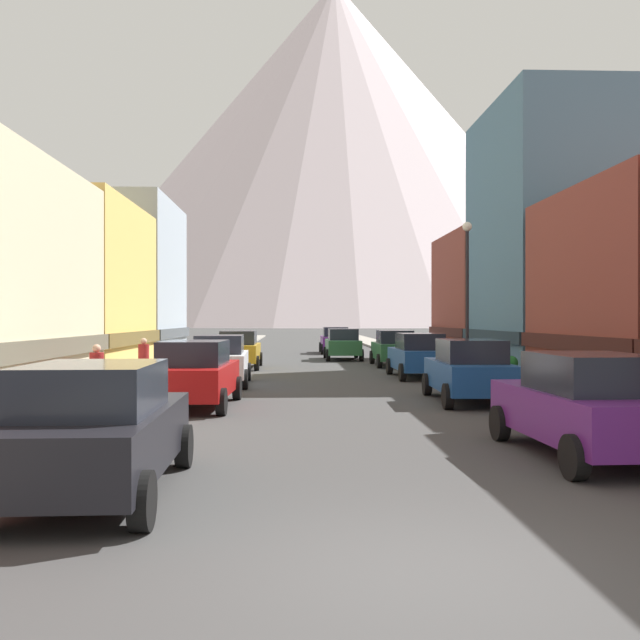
% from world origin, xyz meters
% --- Properties ---
extents(ground_plane, '(400.00, 400.00, 0.00)m').
position_xyz_m(ground_plane, '(0.00, 0.00, 0.00)').
color(ground_plane, '#3A3A3A').
extents(sidewalk_left, '(2.50, 100.00, 0.15)m').
position_xyz_m(sidewalk_left, '(-6.25, 35.00, 0.07)').
color(sidewalk_left, gray).
rests_on(sidewalk_left, ground).
extents(sidewalk_right, '(2.50, 100.00, 0.15)m').
position_xyz_m(sidewalk_right, '(6.25, 35.00, 0.07)').
color(sidewalk_right, gray).
rests_on(sidewalk_right, ground).
extents(storefront_left_2, '(9.51, 8.53, 6.93)m').
position_xyz_m(storefront_left_2, '(-12.11, 21.25, 3.33)').
color(storefront_left_2, '#D8B259').
rests_on(storefront_left_2, ground).
extents(storefront_left_3, '(7.24, 8.61, 8.46)m').
position_xyz_m(storefront_left_3, '(-10.97, 30.11, 4.08)').
color(storefront_left_3, '#99A5B2').
rests_on(storefront_left_3, ground).
extents(storefront_right_2, '(7.27, 8.76, 11.81)m').
position_xyz_m(storefront_right_2, '(10.99, 23.88, 5.72)').
color(storefront_right_2, slate).
rests_on(storefront_right_2, ground).
extents(storefront_right_3, '(7.73, 8.57, 7.18)m').
position_xyz_m(storefront_right_3, '(11.22, 32.72, 3.45)').
color(storefront_right_3, brown).
rests_on(storefront_right_3, ground).
extents(car_left_0, '(2.14, 4.44, 1.78)m').
position_xyz_m(car_left_0, '(-3.80, 2.96, 0.90)').
color(car_left_0, black).
rests_on(car_left_0, ground).
extents(car_left_1, '(2.19, 4.46, 1.78)m').
position_xyz_m(car_left_1, '(-3.80, 12.12, 0.90)').
color(car_left_1, '#9E1111').
rests_on(car_left_1, ground).
extents(car_left_2, '(2.19, 4.46, 1.78)m').
position_xyz_m(car_left_2, '(-3.80, 18.25, 0.90)').
color(car_left_2, silver).
rests_on(car_left_2, ground).
extents(car_left_3, '(2.08, 4.41, 1.78)m').
position_xyz_m(car_left_3, '(-3.80, 26.53, 0.90)').
color(car_left_3, '#B28419').
rests_on(car_left_3, ground).
extents(car_right_0, '(2.19, 4.46, 1.78)m').
position_xyz_m(car_right_0, '(3.80, 5.20, 0.90)').
color(car_right_0, '#591E72').
rests_on(car_right_0, ground).
extents(car_right_1, '(2.17, 4.45, 1.78)m').
position_xyz_m(car_right_1, '(3.80, 13.03, 0.90)').
color(car_right_1, '#19478C').
rests_on(car_right_1, ground).
extents(car_right_2, '(2.10, 4.42, 1.78)m').
position_xyz_m(car_right_2, '(3.80, 21.04, 0.90)').
color(car_right_2, '#19478C').
rests_on(car_right_2, ground).
extents(car_right_3, '(2.09, 4.41, 1.78)m').
position_xyz_m(car_right_3, '(3.80, 27.82, 0.90)').
color(car_right_3, '#265933').
rests_on(car_right_3, ground).
extents(car_driving_0, '(2.06, 4.40, 1.78)m').
position_xyz_m(car_driving_0, '(1.60, 33.05, 0.90)').
color(car_driving_0, '#265933').
rests_on(car_driving_0, ground).
extents(car_driving_1, '(2.06, 4.40, 1.78)m').
position_xyz_m(car_driving_1, '(1.60, 40.53, 0.90)').
color(car_driving_1, '#591E72').
rests_on(car_driving_1, ground).
extents(trash_bin_right, '(0.59, 0.59, 0.98)m').
position_xyz_m(trash_bin_right, '(6.35, 9.13, 0.64)').
color(trash_bin_right, '#4C5156').
rests_on(trash_bin_right, sidewalk_right).
extents(potted_plant_0, '(0.54, 0.54, 0.81)m').
position_xyz_m(potted_plant_0, '(7.00, 19.32, 0.54)').
color(potted_plant_0, '#4C4C51').
rests_on(potted_plant_0, sidewalk_right).
extents(pedestrian_0, '(0.36, 0.36, 1.56)m').
position_xyz_m(pedestrian_0, '(-6.25, 17.12, 0.86)').
color(pedestrian_0, maroon).
rests_on(pedestrian_0, sidewalk_left).
extents(pedestrian_1, '(0.36, 0.36, 1.55)m').
position_xyz_m(pedestrian_1, '(-6.25, 11.60, 0.86)').
color(pedestrian_1, maroon).
rests_on(pedestrian_1, sidewalk_left).
extents(streetlamp_right, '(0.36, 0.36, 5.86)m').
position_xyz_m(streetlamp_right, '(5.35, 19.41, 3.99)').
color(streetlamp_right, black).
rests_on(streetlamp_right, sidewalk_right).
extents(mountain_backdrop, '(210.35, 210.35, 132.42)m').
position_xyz_m(mountain_backdrop, '(14.21, 260.00, 66.21)').
color(mountain_backdrop, silver).
rests_on(mountain_backdrop, ground).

